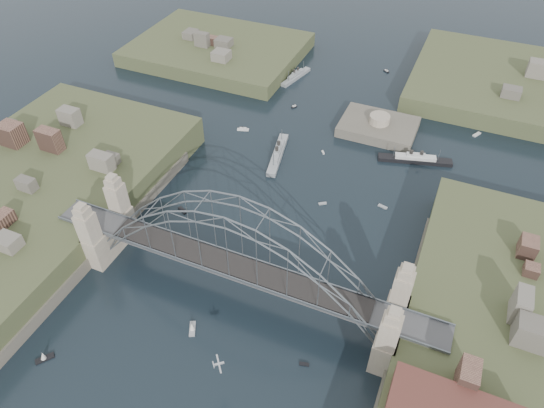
% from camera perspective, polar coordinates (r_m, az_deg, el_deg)
% --- Properties ---
extents(ground, '(500.00, 500.00, 0.00)m').
position_cam_1_polar(ground, '(105.51, -3.93, -10.13)').
color(ground, black).
rests_on(ground, ground).
extents(bridge, '(84.00, 13.80, 24.60)m').
position_cam_1_polar(bridge, '(96.00, -4.27, -5.68)').
color(bridge, '#474749').
rests_on(bridge, ground).
extents(shore_west, '(50.50, 90.00, 12.00)m').
position_cam_1_polar(shore_west, '(133.12, -26.68, -0.76)').
color(shore_west, '#404828').
rests_on(shore_west, ground).
extents(shore_east, '(50.50, 90.00, 12.00)m').
position_cam_1_polar(shore_east, '(102.28, 28.01, -18.51)').
color(shore_east, '#404828').
rests_on(shore_east, ground).
extents(headland_nw, '(60.00, 45.00, 9.00)m').
position_cam_1_polar(headland_nw, '(192.74, -6.25, 16.80)').
color(headland_nw, '#404828').
rests_on(headland_nw, ground).
extents(headland_ne, '(70.00, 55.00, 9.50)m').
position_cam_1_polar(headland_ne, '(186.21, 26.80, 11.49)').
color(headland_ne, '#404828').
rests_on(headland_ne, ground).
extents(fort_island, '(22.00, 16.00, 9.40)m').
position_cam_1_polar(fort_island, '(152.51, 12.07, 8.13)').
color(fort_island, '#554F43').
rests_on(fort_island, ground).
extents(naval_cruiser_near, '(6.16, 19.03, 5.67)m').
position_cam_1_polar(naval_cruiser_near, '(138.36, 0.66, 5.81)').
color(naval_cruiser_near, '#999EA1').
rests_on(naval_cruiser_near, ground).
extents(naval_cruiser_far, '(5.54, 15.11, 5.08)m').
position_cam_1_polar(naval_cruiser_far, '(176.32, 2.78, 14.51)').
color(naval_cruiser_far, '#999EA1').
rests_on(naval_cruiser_far, ground).
extents(ocean_liner, '(20.06, 7.93, 4.92)m').
position_cam_1_polar(ocean_liner, '(142.14, 16.18, 4.98)').
color(ocean_liner, black).
rests_on(ocean_liner, ground).
extents(aeroplane, '(2.51, 2.95, 0.52)m').
position_cam_1_polar(aeroplane, '(87.43, -6.30, -17.90)').
color(aeroplane, silver).
extents(small_boat_a, '(2.97, 2.08, 0.45)m').
position_cam_1_polar(small_boat_a, '(123.83, -10.29, -0.72)').
color(small_boat_a, silver).
rests_on(small_boat_a, ground).
extents(small_boat_b, '(2.06, 1.67, 0.45)m').
position_cam_1_polar(small_boat_b, '(124.29, 5.85, 0.05)').
color(small_boat_b, silver).
rests_on(small_boat_b, ground).
extents(small_boat_c, '(2.52, 3.57, 2.38)m').
position_cam_1_polar(small_boat_c, '(100.72, -9.21, -13.90)').
color(small_boat_c, silver).
rests_on(small_boat_c, ground).
extents(small_boat_d, '(2.53, 1.35, 0.45)m').
position_cam_1_polar(small_boat_d, '(125.84, 12.66, -0.31)').
color(small_boat_d, silver).
rests_on(small_boat_d, ground).
extents(small_boat_e, '(3.64, 2.20, 1.43)m').
position_cam_1_polar(small_boat_e, '(149.57, -3.37, 8.61)').
color(small_boat_e, silver).
rests_on(small_boat_e, ground).
extents(small_boat_f, '(1.32, 1.52, 0.45)m').
position_cam_1_polar(small_boat_f, '(140.84, 5.91, 5.94)').
color(small_boat_f, silver).
rests_on(small_boat_f, ground).
extents(small_boat_h, '(1.60, 1.93, 1.43)m').
position_cam_1_polar(small_boat_h, '(160.18, 2.57, 11.17)').
color(small_boat_h, silver).
rests_on(small_boat_h, ground).
extents(small_boat_i, '(1.20, 2.58, 1.43)m').
position_cam_1_polar(small_boat_i, '(106.09, 16.00, -11.78)').
color(small_boat_i, silver).
rests_on(small_boat_i, ground).
extents(small_boat_j, '(2.96, 3.37, 2.38)m').
position_cam_1_polar(small_boat_j, '(105.11, -24.85, -15.75)').
color(small_boat_j, silver).
rests_on(small_boat_j, ground).
extents(small_boat_k, '(2.18, 1.62, 1.43)m').
position_cam_1_polar(small_boat_k, '(185.05, 13.08, 14.72)').
color(small_boat_k, silver).
rests_on(small_boat_k, ground).
extents(small_boat_l, '(2.34, 1.77, 0.45)m').
position_cam_1_polar(small_boat_l, '(141.96, -13.18, 5.26)').
color(small_boat_l, silver).
rests_on(small_boat_l, ground).
extents(small_boat_m, '(1.91, 0.99, 0.45)m').
position_cam_1_polar(small_boat_m, '(96.21, 3.74, -17.98)').
color(small_boat_m, silver).
rests_on(small_boat_m, ground).
extents(small_boat_n, '(2.31, 3.12, 0.45)m').
position_cam_1_polar(small_boat_n, '(159.28, 22.57, 7.42)').
color(small_boat_n, silver).
rests_on(small_boat_n, ground).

